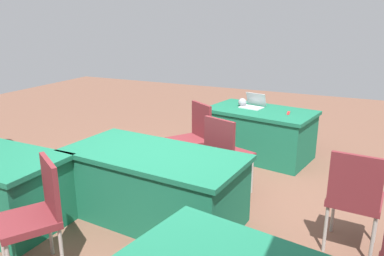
{
  "coord_description": "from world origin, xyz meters",
  "views": [
    {
      "loc": [
        -1.79,
        3.26,
        2.04
      ],
      "look_at": [
        -0.18,
        -0.21,
        0.9
      ],
      "focal_mm": 35.28,
      "sensor_mm": 36.0,
      "label": 1
    }
  ],
  "objects_px": {
    "table_back_left": "(154,185)",
    "yarn_ball": "(242,102)",
    "scissors_red": "(288,113)",
    "table_foreground": "(260,133)",
    "chair_near_front": "(36,211)",
    "chair_aisle": "(355,195)",
    "chair_tucked_right": "(226,151)",
    "chair_tucked_left": "(193,135)",
    "laptop_silver": "(253,105)"
  },
  "relations": [
    {
      "from": "table_back_left",
      "to": "chair_near_front",
      "type": "relative_size",
      "value": 2.0
    },
    {
      "from": "table_back_left",
      "to": "chair_aisle",
      "type": "xyz_separation_m",
      "value": [
        -1.88,
        -0.22,
        0.19
      ]
    },
    {
      "from": "table_back_left",
      "to": "yarn_ball",
      "type": "height_order",
      "value": "yarn_ball"
    },
    {
      "from": "chair_near_front",
      "to": "chair_tucked_left",
      "type": "distance_m",
      "value": 2.33
    },
    {
      "from": "chair_near_front",
      "to": "laptop_silver",
      "type": "distance_m",
      "value": 3.56
    },
    {
      "from": "chair_tucked_left",
      "to": "chair_tucked_right",
      "type": "relative_size",
      "value": 1.01
    },
    {
      "from": "table_foreground",
      "to": "chair_near_front",
      "type": "xyz_separation_m",
      "value": [
        0.92,
        3.38,
        0.19
      ]
    },
    {
      "from": "table_back_left",
      "to": "table_foreground",
      "type": "bearing_deg",
      "value": -102.92
    },
    {
      "from": "chair_tucked_left",
      "to": "chair_tucked_right",
      "type": "xyz_separation_m",
      "value": [
        -0.59,
        0.36,
        -0.01
      ]
    },
    {
      "from": "yarn_ball",
      "to": "laptop_silver",
      "type": "bearing_deg",
      "value": -179.13
    },
    {
      "from": "table_back_left",
      "to": "chair_aisle",
      "type": "distance_m",
      "value": 1.9
    },
    {
      "from": "table_back_left",
      "to": "chair_near_front",
      "type": "bearing_deg",
      "value": 70.44
    },
    {
      "from": "chair_tucked_right",
      "to": "yarn_ball",
      "type": "distance_m",
      "value": 1.57
    },
    {
      "from": "table_back_left",
      "to": "chair_aisle",
      "type": "relative_size",
      "value": 2.0
    },
    {
      "from": "chair_aisle",
      "to": "laptop_silver",
      "type": "bearing_deg",
      "value": 130.73
    },
    {
      "from": "chair_tucked_left",
      "to": "laptop_silver",
      "type": "xyz_separation_m",
      "value": [
        -0.45,
        -1.16,
        0.2
      ]
    },
    {
      "from": "chair_tucked_left",
      "to": "scissors_red",
      "type": "bearing_deg",
      "value": -100.17
    },
    {
      "from": "chair_aisle",
      "to": "chair_tucked_right",
      "type": "bearing_deg",
      "value": 162.03
    },
    {
      "from": "table_foreground",
      "to": "chair_aisle",
      "type": "xyz_separation_m",
      "value": [
        -1.37,
        2.01,
        0.19
      ]
    },
    {
      "from": "chair_near_front",
      "to": "laptop_silver",
      "type": "relative_size",
      "value": 2.59
    },
    {
      "from": "table_back_left",
      "to": "chair_near_front",
      "type": "height_order",
      "value": "chair_near_front"
    },
    {
      "from": "chair_near_front",
      "to": "table_foreground",
      "type": "bearing_deg",
      "value": -73.31
    },
    {
      "from": "chair_aisle",
      "to": "yarn_ball",
      "type": "distance_m",
      "value": 2.71
    },
    {
      "from": "table_back_left",
      "to": "yarn_ball",
      "type": "distance_m",
      "value": 2.37
    },
    {
      "from": "chair_tucked_right",
      "to": "laptop_silver",
      "type": "xyz_separation_m",
      "value": [
        0.13,
        -1.52,
        0.21
      ]
    },
    {
      "from": "scissors_red",
      "to": "table_foreground",
      "type": "bearing_deg",
      "value": -102.89
    },
    {
      "from": "chair_near_front",
      "to": "laptop_silver",
      "type": "height_order",
      "value": "chair_near_front"
    },
    {
      "from": "laptop_silver",
      "to": "yarn_ball",
      "type": "xyz_separation_m",
      "value": [
        0.16,
        0.0,
        0.02
      ]
    },
    {
      "from": "chair_near_front",
      "to": "laptop_silver",
      "type": "xyz_separation_m",
      "value": [
        -0.76,
        -3.47,
        0.21
      ]
    },
    {
      "from": "table_foreground",
      "to": "laptop_silver",
      "type": "xyz_separation_m",
      "value": [
        0.15,
        -0.1,
        0.4
      ]
    },
    {
      "from": "table_back_left",
      "to": "yarn_ball",
      "type": "relative_size",
      "value": 15.33
    },
    {
      "from": "chair_tucked_left",
      "to": "chair_tucked_right",
      "type": "height_order",
      "value": "chair_tucked_left"
    },
    {
      "from": "table_back_left",
      "to": "chair_near_front",
      "type": "distance_m",
      "value": 1.23
    },
    {
      "from": "chair_near_front",
      "to": "chair_tucked_left",
      "type": "bearing_deg",
      "value": -65.74
    },
    {
      "from": "table_foreground",
      "to": "chair_aisle",
      "type": "relative_size",
      "value": 1.71
    },
    {
      "from": "table_back_left",
      "to": "chair_aisle",
      "type": "bearing_deg",
      "value": -173.48
    },
    {
      "from": "chair_near_front",
      "to": "chair_tucked_right",
      "type": "xyz_separation_m",
      "value": [
        -0.9,
        -1.95,
        -0.0
      ]
    },
    {
      "from": "chair_tucked_right",
      "to": "chair_aisle",
      "type": "bearing_deg",
      "value": -3.4
    },
    {
      "from": "chair_tucked_right",
      "to": "table_foreground",
      "type": "bearing_deg",
      "value": 108.53
    },
    {
      "from": "chair_tucked_left",
      "to": "chair_near_front",
      "type": "bearing_deg",
      "value": 116.79
    },
    {
      "from": "table_back_left",
      "to": "scissors_red",
      "type": "xyz_separation_m",
      "value": [
        -0.91,
        -2.19,
        0.36
      ]
    },
    {
      "from": "chair_aisle",
      "to": "laptop_silver",
      "type": "relative_size",
      "value": 2.6
    },
    {
      "from": "chair_near_front",
      "to": "chair_tucked_left",
      "type": "height_order",
      "value": "chair_tucked_left"
    },
    {
      "from": "chair_aisle",
      "to": "laptop_silver",
      "type": "height_order",
      "value": "chair_aisle"
    },
    {
      "from": "scissors_red",
      "to": "chair_near_front",
      "type": "bearing_deg",
      "value": -28.35
    },
    {
      "from": "table_foreground",
      "to": "chair_tucked_left",
      "type": "relative_size",
      "value": 1.7
    },
    {
      "from": "chair_near_front",
      "to": "scissors_red",
      "type": "relative_size",
      "value": 5.33
    },
    {
      "from": "chair_near_front",
      "to": "chair_aisle",
      "type": "relative_size",
      "value": 1.0
    },
    {
      "from": "chair_near_front",
      "to": "chair_tucked_right",
      "type": "distance_m",
      "value": 2.14
    },
    {
      "from": "table_foreground",
      "to": "yarn_ball",
      "type": "xyz_separation_m",
      "value": [
        0.32,
        -0.09,
        0.42
      ]
    }
  ]
}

